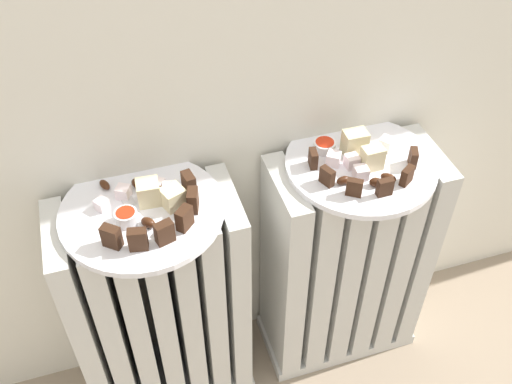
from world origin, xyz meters
name	(u,v)px	position (x,y,z in m)	size (l,w,h in m)	color
radiator_left	(161,310)	(-0.21, 0.28, 0.28)	(0.36, 0.18, 0.57)	silver
radiator_right	(345,263)	(0.21, 0.28, 0.28)	(0.36, 0.18, 0.57)	silver
plate_left	(142,211)	(-0.21, 0.28, 0.58)	(0.29, 0.29, 0.01)	white
plate_right	(361,164)	(0.21, 0.28, 0.58)	(0.29, 0.29, 0.01)	white
dark_cake_slice_left_0	(111,237)	(-0.27, 0.21, 0.60)	(0.03, 0.02, 0.04)	#382114
dark_cake_slice_left_1	(138,240)	(-0.23, 0.19, 0.60)	(0.03, 0.02, 0.04)	#382114
dark_cake_slice_left_2	(165,233)	(-0.18, 0.19, 0.60)	(0.03, 0.02, 0.04)	#382114
dark_cake_slice_left_3	(184,218)	(-0.15, 0.21, 0.60)	(0.03, 0.02, 0.04)	#382114
dark_cake_slice_left_4	(193,200)	(-0.12, 0.25, 0.60)	(0.03, 0.02, 0.04)	#382114
dark_cake_slice_left_5	(189,183)	(-0.12, 0.30, 0.60)	(0.03, 0.02, 0.04)	#382114
marble_cake_slice_left_0	(173,197)	(-0.15, 0.27, 0.60)	(0.04, 0.04, 0.04)	beige
marble_cake_slice_left_1	(148,192)	(-0.19, 0.29, 0.60)	(0.04, 0.04, 0.04)	beige
turkish_delight_left_0	(158,185)	(-0.17, 0.32, 0.59)	(0.02, 0.02, 0.02)	white
turkish_delight_left_1	(123,192)	(-0.23, 0.32, 0.59)	(0.02, 0.02, 0.02)	white
turkish_delight_left_2	(102,204)	(-0.27, 0.30, 0.59)	(0.02, 0.02, 0.02)	white
turkish_delight_left_3	(169,189)	(-0.16, 0.30, 0.59)	(0.02, 0.02, 0.02)	white
medjool_date_left_0	(148,223)	(-0.21, 0.23, 0.59)	(0.03, 0.02, 0.02)	#3D1E0F
medjool_date_left_1	(105,185)	(-0.26, 0.35, 0.59)	(0.03, 0.01, 0.01)	#3D1E0F
medjool_date_left_2	(137,183)	(-0.21, 0.34, 0.59)	(0.02, 0.02, 0.02)	#3D1E0F
jam_bowl_left	(126,217)	(-0.24, 0.25, 0.59)	(0.04, 0.04, 0.02)	white
dark_cake_slice_right_0	(313,159)	(0.12, 0.30, 0.60)	(0.03, 0.01, 0.03)	#382114
dark_cake_slice_right_1	(327,176)	(0.12, 0.24, 0.60)	(0.03, 0.01, 0.03)	#382114
dark_cake_slice_right_2	(354,188)	(0.16, 0.20, 0.60)	(0.03, 0.01, 0.03)	#382114
dark_cake_slice_right_3	(385,187)	(0.21, 0.19, 0.60)	(0.03, 0.01, 0.03)	#382114
dark_cake_slice_right_4	(407,176)	(0.26, 0.20, 0.60)	(0.03, 0.01, 0.03)	#382114
dark_cake_slice_right_5	(413,158)	(0.30, 0.24, 0.60)	(0.03, 0.01, 0.03)	#382114
marble_cake_slice_right_0	(372,158)	(0.22, 0.26, 0.60)	(0.04, 0.03, 0.05)	beige
marble_cake_slice_right_1	(355,142)	(0.21, 0.31, 0.61)	(0.04, 0.03, 0.05)	beige
turkish_delight_right_0	(334,159)	(0.16, 0.29, 0.59)	(0.02, 0.02, 0.02)	white
turkish_delight_right_1	(386,144)	(0.27, 0.30, 0.59)	(0.02, 0.02, 0.02)	white
turkish_delight_right_2	(361,173)	(0.19, 0.24, 0.59)	(0.02, 0.02, 0.02)	white
turkish_delight_right_3	(352,161)	(0.19, 0.27, 0.59)	(0.02, 0.02, 0.02)	white
medjool_date_right_0	(375,182)	(0.20, 0.21, 0.59)	(0.02, 0.02, 0.02)	#3D1E0F
medjool_date_right_1	(343,180)	(0.15, 0.23, 0.59)	(0.03, 0.01, 0.02)	#3D1E0F
medjool_date_right_2	(388,178)	(0.23, 0.22, 0.59)	(0.03, 0.02, 0.02)	#3D1E0F
jam_bowl_right	(325,145)	(0.16, 0.33, 0.59)	(0.04, 0.04, 0.02)	white
fork	(134,213)	(-0.22, 0.27, 0.58)	(0.03, 0.10, 0.00)	silver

